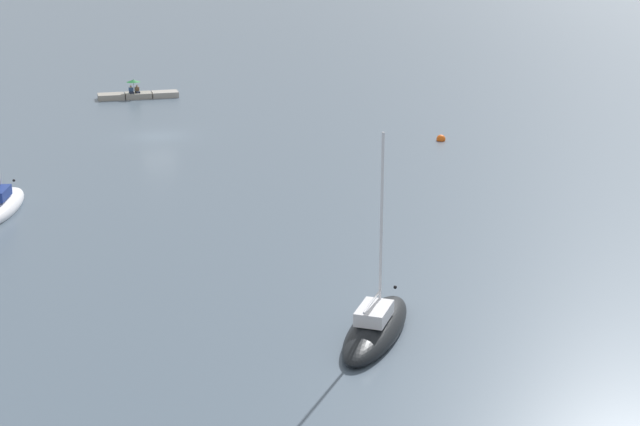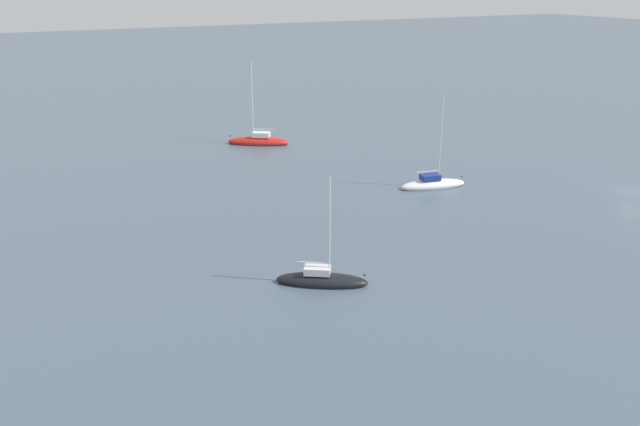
# 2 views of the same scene
# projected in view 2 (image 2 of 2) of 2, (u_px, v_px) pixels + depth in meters

# --- Properties ---
(ground_plane) EXTENTS (500.00, 500.00, 0.00)m
(ground_plane) POSITION_uv_depth(u_px,v_px,m) (632.00, 191.00, 69.27)
(ground_plane) COLOR #475666
(sailboat_black_near) EXTENTS (5.32, 6.58, 8.36)m
(sailboat_black_near) POSITION_uv_depth(u_px,v_px,m) (322.00, 280.00, 48.32)
(sailboat_black_near) COLOR black
(sailboat_black_near) RESTS_ON ground_plane
(sailboat_red_mid) EXTENTS (6.46, 8.01, 11.15)m
(sailboat_red_mid) POSITION_uv_depth(u_px,v_px,m) (258.00, 141.00, 88.31)
(sailboat_red_mid) COLOR red
(sailboat_red_mid) RESTS_ON ground_plane
(sailboat_white_far) EXTENTS (3.58, 7.45, 9.95)m
(sailboat_white_far) POSITION_uv_depth(u_px,v_px,m) (433.00, 184.00, 70.34)
(sailboat_white_far) COLOR silver
(sailboat_white_far) RESTS_ON ground_plane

